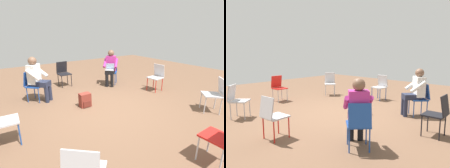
# 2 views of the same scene
# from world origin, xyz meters

# --- Properties ---
(ground_plane) EXTENTS (14.12, 14.12, 0.00)m
(ground_plane) POSITION_xyz_m (0.00, 0.00, 0.00)
(ground_plane) COLOR brown
(chair_west) EXTENTS (0.44, 0.40, 0.85)m
(chair_west) POSITION_xyz_m (-2.49, -0.30, 0.50)
(chair_west) COLOR red
(chair_west) RESTS_ON ground
(chair_southeast) EXTENTS (0.58, 0.58, 0.85)m
(chair_southeast) POSITION_xyz_m (1.80, -1.36, 0.50)
(chair_southeast) COLOR #1E4799
(chair_southeast) RESTS_ON ground
(chair_northeast) EXTENTS (0.58, 0.58, 0.85)m
(chair_northeast) POSITION_xyz_m (1.70, 1.36, 0.50)
(chair_northeast) COLOR #1E4799
(chair_northeast) RESTS_ON ground
(chair_east) EXTENTS (0.45, 0.42, 0.85)m
(chair_east) POSITION_xyz_m (2.55, 0.18, 0.50)
(chair_east) COLOR black
(chair_east) RESTS_ON ground
(chair_south) EXTENTS (0.44, 0.47, 0.85)m
(chair_south) POSITION_xyz_m (0.33, -2.13, 0.50)
(chair_south) COLOR #B7B7BC
(chair_south) RESTS_ON ground
(chair_northwest) EXTENTS (0.59, 0.58, 0.85)m
(chair_northwest) POSITION_xyz_m (-1.98, 1.61, 0.50)
(chair_northwest) COLOR #B7B7BC
(chair_northwest) RESTS_ON ground
(chair_north) EXTENTS (0.42, 0.46, 0.85)m
(chair_north) POSITION_xyz_m (-0.12, 2.25, 0.50)
(chair_north) COLOR #B7B7BC
(chair_north) RESTS_ON ground
(chair_southwest) EXTENTS (0.58, 0.58, 0.85)m
(chair_southwest) POSITION_xyz_m (-1.55, -2.05, 0.50)
(chair_southwest) COLOR #B7B7BC
(chair_southwest) RESTS_ON ground
(person_with_laptop) EXTENTS (0.64, 0.64, 1.24)m
(person_with_laptop) POSITION_xyz_m (1.68, -1.24, 0.69)
(person_with_laptop) COLOR black
(person_with_laptop) RESTS_ON ground
(person_in_white) EXTENTS (0.63, 0.63, 1.24)m
(person_in_white) POSITION_xyz_m (1.58, 1.24, 0.69)
(person_in_white) COLOR #23283D
(person_in_white) RESTS_ON ground
(backpack_near_laptop_user) EXTENTS (0.25, 0.28, 0.36)m
(backpack_near_laptop_user) POSITION_xyz_m (0.50, 0.38, 0.16)
(backpack_near_laptop_user) COLOR maroon
(backpack_near_laptop_user) RESTS_ON ground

